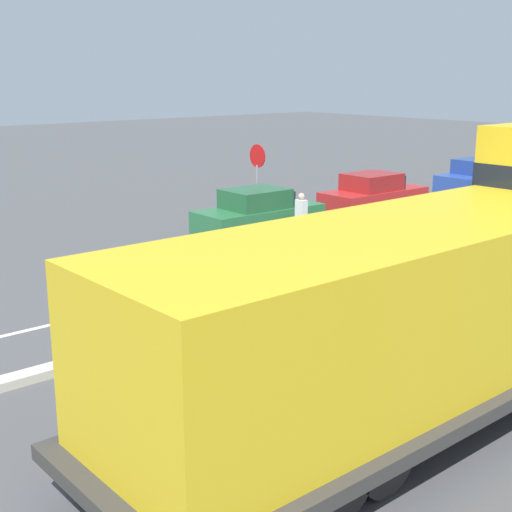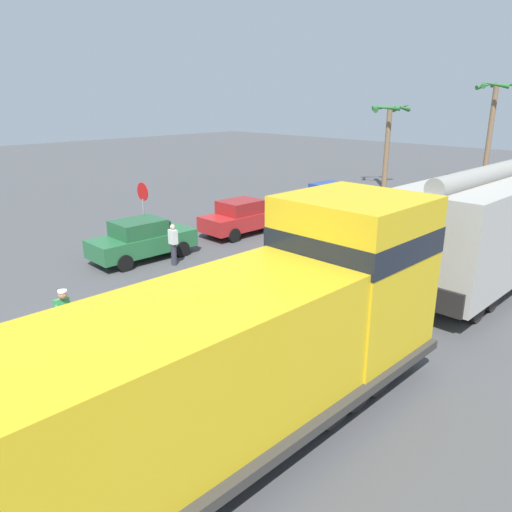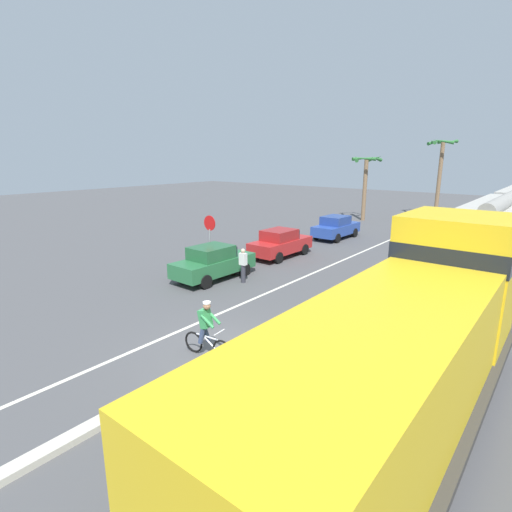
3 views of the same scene
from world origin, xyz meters
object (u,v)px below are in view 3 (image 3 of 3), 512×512
Objects in this scene: locomotive at (410,344)px; stop_sign at (210,233)px; cyclist at (207,331)px; palm_tree_near at (366,172)px; pedestrian_by_cars at (243,265)px; parked_car_red at (280,243)px; parked_car_green at (213,262)px; parked_car_blue at (336,227)px; hopper_car_lead at (501,241)px; palm_tree_far at (441,161)px.

locomotive reaches higher than stop_sign.
cyclist is (-5.48, -0.80, -0.98)m from locomotive.
palm_tree_near is (-12.71, 26.26, 2.51)m from locomotive.
cyclist is 28.22m from palm_tree_near.
pedestrian_by_cars is at bearing 150.37° from locomotive.
palm_tree_near reaches higher than parked_car_red.
locomotive is 5.62m from cyclist.
palm_tree_near is (-1.98, 21.44, 3.49)m from parked_car_green.
cyclist reaches higher than pedestrian_by_cars.
parked_car_red is (0.01, 5.53, 0.00)m from parked_car_green.
parked_car_blue is 2.61× the size of pedestrian_by_cars.
hopper_car_lead reaches higher than parked_car_blue.
palm_tree_far is at bearing 87.21° from pedestrian_by_cars.
parked_car_green is (-10.73, -7.34, -1.26)m from hopper_car_lead.
hopper_car_lead is at bearing -25.07° from parked_car_blue.
parked_car_red is 2.47× the size of cyclist.
parked_car_green is at bearing 155.85° from locomotive.
stop_sign is (-1.00, -11.57, 1.21)m from parked_car_blue.
palm_tree_near is (-12.71, 14.10, 2.23)m from hopper_car_lead.
pedestrian_by_cars is at bearing -7.94° from stop_sign.
parked_car_red is 4.98m from stop_sign.
parked_car_green is 7.69m from cyclist.
hopper_car_lead is 21.51m from palm_tree_far.
parked_car_blue is at bearing -77.61° from palm_tree_near.
pedestrian_by_cars is (1.48, -5.08, 0.03)m from parked_car_red.
pedestrian_by_cars is (1.49, 0.45, 0.03)m from parked_car_green.
palm_tree_near is at bearing 92.77° from stop_sign.
pedestrian_by_cars is (-9.25, 5.26, -0.95)m from locomotive.
cyclist is (5.24, -17.97, 0.00)m from parked_car_blue.
hopper_car_lead is 3.68× the size of stop_sign.
palm_tree_near is at bearing 102.39° from parked_car_blue.
locomotive is 4.03× the size of stop_sign.
pedestrian_by_cars is at bearing -73.75° from parked_car_red.
parked_car_blue is at bearing -100.64° from palm_tree_far.
palm_tree_far is at bearing 111.95° from hopper_car_lead.
palm_tree_far is at bearing 104.00° from locomotive.
parked_car_red is (-10.73, -1.82, -1.26)m from hopper_car_lead.
palm_tree_far reaches higher than palm_tree_near.
locomotive is at bearing -25.57° from stop_sign.
stop_sign is (-6.24, 6.41, 1.21)m from cyclist.
locomotive is 10.68m from pedestrian_by_cars.
parked_car_red is (-10.73, 10.34, -0.98)m from locomotive.
locomotive is 6.77× the size of cyclist.
locomotive is 2.75× the size of parked_car_red.
locomotive reaches higher than parked_car_blue.
parked_car_green is at bearing -90.08° from parked_car_blue.
locomotive is at bearing -24.15° from parked_car_green.
parked_car_red is 1.47× the size of stop_sign.
palm_tree_far is (-2.48, 32.69, 4.44)m from cyclist.
locomotive is at bearing -76.00° from palm_tree_far.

